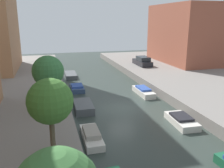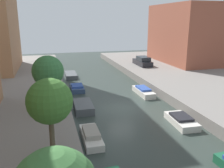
% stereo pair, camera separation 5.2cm
% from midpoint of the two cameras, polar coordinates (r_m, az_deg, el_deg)
% --- Properties ---
extents(ground_plane, '(84.00, 84.00, 0.00)m').
position_cam_midpoint_polar(ground_plane, '(23.40, 2.24, -5.81)').
color(ground_plane, '#2D3833').
extents(low_block_right, '(10.00, 14.40, 9.90)m').
position_cam_midpoint_polar(low_block_right, '(45.27, 18.09, 11.35)').
color(low_block_right, brown).
rests_on(low_block_right, quay_right).
extents(street_tree_1, '(2.43, 2.43, 4.46)m').
position_cam_midpoint_polar(street_tree_1, '(12.90, -14.59, -4.08)').
color(street_tree_1, '#4D4532').
rests_on(street_tree_1, quay_left).
extents(street_tree_2, '(2.63, 2.63, 4.51)m').
position_cam_midpoint_polar(street_tree_2, '(20.59, -15.02, 2.91)').
color(street_tree_2, '#4D3B2E').
rests_on(street_tree_2, quay_left).
extents(parked_car, '(1.85, 4.81, 1.47)m').
position_cam_midpoint_polar(parked_car, '(40.09, 7.22, 5.32)').
color(parked_car, black).
rests_on(parked_car, quay_right).
extents(moored_boat_left_2, '(1.24, 3.65, 0.82)m').
position_cam_midpoint_polar(moored_boat_left_2, '(17.50, -4.99, -12.18)').
color(moored_boat_left_2, beige).
rests_on(moored_boat_left_2, ground_plane).
extents(moored_boat_left_3, '(1.78, 3.40, 0.69)m').
position_cam_midpoint_polar(moored_boat_left_3, '(23.01, -6.88, -5.36)').
color(moored_boat_left_3, '#4C5156').
rests_on(moored_boat_left_3, ground_plane).
extents(moored_boat_left_4, '(1.60, 3.31, 0.74)m').
position_cam_midpoint_polar(moored_boat_left_4, '(29.37, -8.38, -0.92)').
color(moored_boat_left_4, '#33476B').
rests_on(moored_boat_left_4, ground_plane).
extents(moored_boat_left_5, '(1.67, 4.04, 0.59)m').
position_cam_midpoint_polar(moored_boat_left_5, '(36.46, -9.83, 2.12)').
color(moored_boat_left_5, '#4C5156').
rests_on(moored_boat_left_5, ground_plane).
extents(moored_boat_right_2, '(1.76, 3.48, 0.74)m').
position_cam_midpoint_polar(moored_boat_right_2, '(20.73, 16.12, -8.31)').
color(moored_boat_right_2, beige).
rests_on(moored_boat_right_2, ground_plane).
extents(moored_boat_right_3, '(1.36, 4.03, 0.82)m').
position_cam_midpoint_polar(moored_boat_right_3, '(27.76, 7.42, -1.75)').
color(moored_boat_right_3, beige).
rests_on(moored_boat_right_3, ground_plane).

